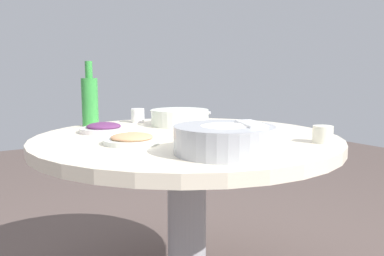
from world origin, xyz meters
TOP-DOWN VIEW (x-y plane):
  - round_dining_table at (0.00, 0.00)m, footprint 1.19×1.19m
  - rice_bowl at (0.36, -0.09)m, footprint 0.31×0.31m
  - soup_bowl at (-0.27, 0.13)m, footprint 0.27×0.27m
  - dish_stirfry at (0.15, 0.21)m, footprint 0.24×0.24m
  - dish_shrimp at (0.04, -0.25)m, footprint 0.20×0.20m
  - dish_eggplant at (-0.26, -0.24)m, footprint 0.20×0.20m
  - green_bottle at (-0.47, -0.23)m, footprint 0.07×0.07m
  - tea_cup_near at (-0.47, 0.01)m, footprint 0.07×0.07m
  - tea_cup_far at (0.40, 0.31)m, footprint 0.07×0.07m

SIDE VIEW (x-z plane):
  - round_dining_table at x=0.00m, z-range 0.23..0.95m
  - dish_shrimp at x=0.04m, z-range 0.72..0.76m
  - dish_eggplant at x=-0.26m, z-range 0.72..0.76m
  - dish_stirfry at x=0.15m, z-range 0.72..0.77m
  - tea_cup_far at x=0.40m, z-range 0.72..0.78m
  - tea_cup_near at x=-0.47m, z-range 0.72..0.79m
  - soup_bowl at x=-0.27m, z-range 0.72..0.80m
  - rice_bowl at x=0.36m, z-range 0.72..0.82m
  - green_bottle at x=-0.47m, z-range 0.70..0.99m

